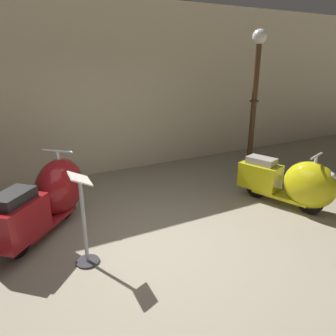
{
  "coord_description": "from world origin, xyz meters",
  "views": [
    {
      "loc": [
        -1.54,
        -3.2,
        2.32
      ],
      "look_at": [
        0.59,
        0.82,
        0.76
      ],
      "focal_mm": 33.71,
      "sensor_mm": 36.0,
      "label": 1
    }
  ],
  "objects_px": {
    "scooter_1": "(293,183)",
    "lamppost": "(254,98)",
    "scooter_0": "(49,197)",
    "info_stanchion": "(84,227)"
  },
  "relations": [
    {
      "from": "scooter_1",
      "to": "lamppost",
      "type": "relative_size",
      "value": 0.57
    },
    {
      "from": "scooter_1",
      "to": "lamppost",
      "type": "xyz_separation_m",
      "value": [
        0.62,
        1.73,
        1.15
      ]
    },
    {
      "from": "lamppost",
      "to": "scooter_0",
      "type": "bearing_deg",
      "value": -172.09
    },
    {
      "from": "scooter_0",
      "to": "info_stanchion",
      "type": "height_order",
      "value": "info_stanchion"
    },
    {
      "from": "scooter_0",
      "to": "info_stanchion",
      "type": "bearing_deg",
      "value": -124.92
    },
    {
      "from": "scooter_0",
      "to": "scooter_1",
      "type": "bearing_deg",
      "value": -65.28
    },
    {
      "from": "scooter_0",
      "to": "info_stanchion",
      "type": "xyz_separation_m",
      "value": [
        0.24,
        -1.06,
        -0.02
      ]
    },
    {
      "from": "lamppost",
      "to": "info_stanchion",
      "type": "height_order",
      "value": "lamppost"
    },
    {
      "from": "scooter_0",
      "to": "scooter_1",
      "type": "distance_m",
      "value": 3.78
    },
    {
      "from": "info_stanchion",
      "to": "scooter_0",
      "type": "bearing_deg",
      "value": 102.75
    }
  ]
}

